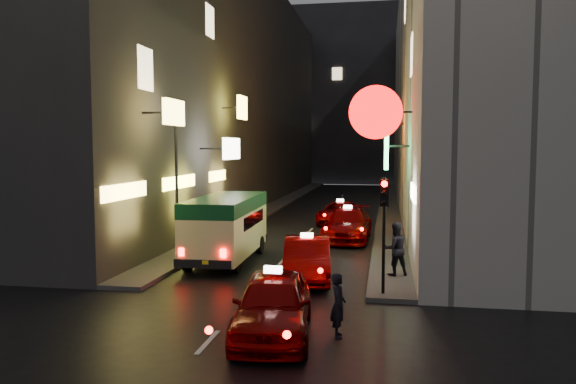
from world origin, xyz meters
The scene contains 14 objects.
building_left centered at (-8.00, 33.99, 9.00)m, with size 7.69×52.00×18.00m.
building_right centered at (8.00, 33.99, 9.00)m, with size 8.42×52.00×18.00m.
building_far centered at (0.00, 66.00, 11.00)m, with size 30.00×10.00×22.00m, color #313136.
sidewalk_left centered at (-4.25, 34.00, 0.07)m, with size 1.50×52.00×0.15m, color #454240.
sidewalk_right centered at (4.25, 34.00, 0.07)m, with size 1.50×52.00×0.15m, color #454240.
minibus centered at (-2.15, 12.99, 1.63)m, with size 2.26×6.06×2.59m.
taxi_near centered at (1.41, 4.72, 0.89)m, with size 2.90×5.80×1.95m.
taxi_second centered at (1.41, 10.55, 0.84)m, with size 2.85×5.55×1.86m.
taxi_third centered at (2.22, 19.08, 0.90)m, with size 2.49×5.75×1.98m.
taxi_far centered at (1.39, 24.77, 0.77)m, with size 2.43×5.02×1.72m.
pedestrian_crossing centered at (2.96, 4.89, 0.87)m, with size 0.58×0.37×1.75m, color black.
pedestrian_sidewalk centered at (4.38, 11.11, 1.19)m, with size 0.78×0.49×2.08m, color black.
traffic_light centered at (4.00, 8.47, 2.69)m, with size 0.26×0.43×3.50m.
lamp_post centered at (-4.20, 13.00, 3.72)m, with size 0.28×0.28×6.22m.
Camera 1 is at (4.04, -8.24, 4.53)m, focal length 35.00 mm.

